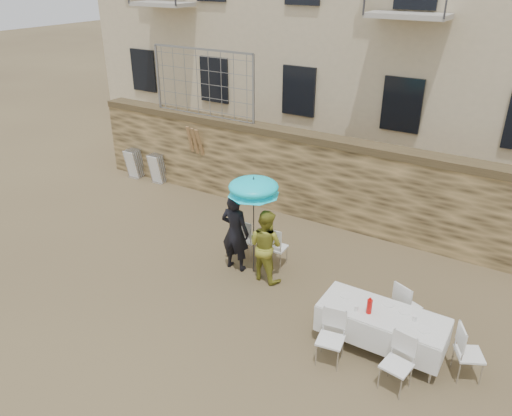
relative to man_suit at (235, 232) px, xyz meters
The scene contains 17 objects.
ground 2.08m from the man_suit, 92.43° to the right, with size 80.00×80.00×0.00m, color brown.
stone_wall 3.13m from the man_suit, 91.46° to the left, with size 13.00×0.50×2.20m, color olive.
chain_link_fence 4.92m from the man_suit, 134.60° to the left, with size 3.20×0.06×1.80m, color gray, non-canonical shape.
man_suit is the anchor object (origin of this frame).
woman_dress 0.76m from the man_suit, ahead, with size 0.77×0.60×1.58m, color gold.
umbrella 1.12m from the man_suit, 14.04° to the left, with size 1.06×1.06×2.03m.
couple_chair_left 0.68m from the man_suit, 90.00° to the left, with size 0.48×0.48×0.96m, color white, non-canonical shape.
couple_chair_right 0.98m from the man_suit, 38.16° to the left, with size 0.48×0.48×0.96m, color white, non-canonical shape.
banquet_table 3.63m from the man_suit, 13.44° to the right, with size 2.10×0.85×0.78m.
soda_bottle 3.47m from the man_suit, 16.62° to the right, with size 0.09×0.09×0.26m, color red.
table_chair_front_left 3.36m from the man_suit, 28.56° to the right, with size 0.48×0.48×0.96m, color white, non-canonical shape.
table_chair_front_right 4.35m from the man_suit, 21.58° to the right, with size 0.48×0.48×0.96m, color white, non-canonical shape.
table_chair_back 3.75m from the man_suit, ahead, with size 0.48×0.48×0.96m, color white, non-canonical shape.
table_chair_side 5.00m from the man_suit, ahead, with size 0.48×0.48×0.96m, color white, non-canonical shape.
chair_stack_left 6.28m from the man_suit, 152.77° to the left, with size 0.46×0.47×0.92m, color white, non-canonical shape.
chair_stack_right 5.50m from the man_suit, 148.46° to the left, with size 0.46×0.40×0.92m, color white, non-canonical shape.
wood_planks 4.25m from the man_suit, 136.28° to the left, with size 0.70×0.20×2.00m, color #A37749, non-canonical shape.
Camera 1 is at (5.32, -5.78, 5.96)m, focal length 35.00 mm.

